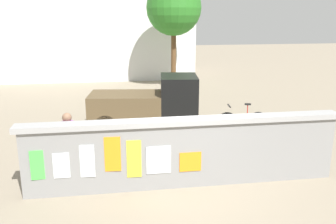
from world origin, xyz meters
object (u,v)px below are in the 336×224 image
motorcycle (183,147)px  bicycle_near (242,121)px  tree_roadside (174,8)px  person_walking (68,139)px  auto_rickshaw_truck (149,104)px

motorcycle → bicycle_near: (2.55, 2.48, -0.10)m
tree_roadside → bicycle_near: bearing=-82.3°
person_walking → tree_roadside: bearing=67.4°
auto_rickshaw_truck → bicycle_near: 3.19m
auto_rickshaw_truck → bicycle_near: auto_rickshaw_truck is taller
motorcycle → tree_roadside: bearing=81.5°
person_walking → motorcycle: bearing=7.4°
bicycle_near → person_walking: (-5.39, -2.85, 0.62)m
auto_rickshaw_truck → bicycle_near: size_ratio=2.21×
auto_rickshaw_truck → motorcycle: (0.52, -3.17, -0.44)m
motorcycle → person_walking: size_ratio=1.16×
bicycle_near → person_walking: 6.12m
person_walking → bicycle_near: bearing=27.9°
motorcycle → tree_roadside: size_ratio=0.34×
auto_rickshaw_truck → motorcycle: 3.24m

